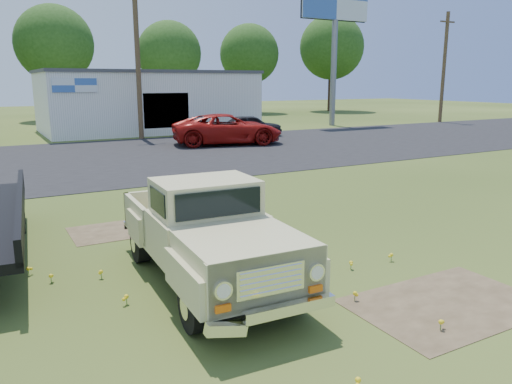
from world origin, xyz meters
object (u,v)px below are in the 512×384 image
(billboard, at_px, (335,12))
(red_pickup, at_px, (227,129))
(vintage_pickup_truck, at_px, (206,232))
(dark_sedan, at_px, (251,126))

(billboard, distance_m, red_pickup, 16.41)
(vintage_pickup_truck, relative_size, dark_sedan, 1.28)
(vintage_pickup_truck, xyz_separation_m, dark_sedan, (11.86, 20.26, -0.24))
(billboard, distance_m, vintage_pickup_truck, 33.37)
(billboard, xyz_separation_m, red_pickup, (-12.64, -7.08, -7.70))
(red_pickup, bearing_deg, dark_sedan, -32.51)
(vintage_pickup_truck, bearing_deg, red_pickup, 65.91)
(vintage_pickup_truck, bearing_deg, billboard, 51.57)
(red_pickup, bearing_deg, vintage_pickup_truck, 166.52)
(dark_sedan, bearing_deg, vintage_pickup_truck, 160.15)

